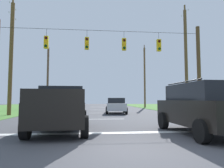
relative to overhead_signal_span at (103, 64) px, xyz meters
name	(u,v)px	position (x,y,z in m)	size (l,w,h in m)	color
ground_plane	(130,150)	(0.18, -10.06, -4.05)	(120.00, 120.00, 0.00)	#47474C
stop_bar_stripe	(117,133)	(0.18, -7.19, -4.05)	(13.19, 0.45, 0.01)	white
lane_dash_0	(106,119)	(0.18, -1.19, -4.05)	(0.15, 2.50, 0.01)	white
lane_dash_1	(102,113)	(0.18, 5.41, -4.05)	(0.15, 2.50, 0.01)	white
lane_dash_2	(99,110)	(0.18, 11.97, -4.05)	(0.15, 2.50, 0.01)	white
lane_dash_3	(98,108)	(0.18, 18.92, -4.05)	(0.15, 2.50, 0.01)	white
lane_dash_4	(97,107)	(0.18, 23.74, -4.05)	(0.15, 2.50, 0.01)	white
overhead_signal_span	(103,64)	(0.00, 0.00, 0.00)	(15.83, 0.31, 7.31)	brown
pickup_truck	(61,108)	(-2.19, -6.33, -3.09)	(2.48, 5.49, 1.95)	black
suv_black	(202,107)	(3.49, -7.90, -2.99)	(2.30, 4.84, 2.05)	black
distant_car_crossing_white	(47,105)	(-5.68, 7.65, -3.26)	(2.11, 4.35, 1.52)	silver
distant_car_oncoming	(50,104)	(-6.42, 13.29, -3.26)	(2.15, 4.36, 1.52)	navy
distant_car_far_parked	(116,105)	(1.58, 4.77, -3.26)	(2.31, 4.44, 1.52)	silver
utility_pole_mid_right	(186,60)	(8.32, 3.42, 1.21)	(0.30, 1.58, 10.77)	brown
utility_pole_far_right	(145,77)	(8.37, 19.39, 1.30)	(0.30, 1.55, 10.96)	brown
utility_pole_mid_left	(11,56)	(-7.91, 2.98, 1.14)	(0.33, 1.64, 10.50)	brown
utility_pole_far_left	(48,76)	(-8.02, 18.92, 1.14)	(0.33, 1.96, 10.46)	brown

